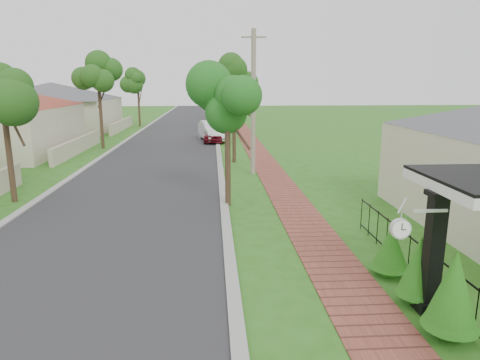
{
  "coord_description": "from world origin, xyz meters",
  "views": [
    {
      "loc": [
        0.24,
        -8.62,
        4.52
      ],
      "look_at": [
        1.1,
        4.65,
        1.5
      ],
      "focal_mm": 32.0,
      "sensor_mm": 36.0,
      "label": 1
    }
  ],
  "objects_px": {
    "parked_car_red": "(214,134)",
    "station_clock": "(403,227)",
    "parked_car_white": "(213,131)",
    "near_tree": "(227,106)",
    "porch_post": "(433,259)",
    "utility_pole": "(253,103)"
  },
  "relations": [
    {
      "from": "parked_car_red",
      "to": "station_clock",
      "type": "height_order",
      "value": "station_clock"
    },
    {
      "from": "parked_car_white",
      "to": "near_tree",
      "type": "relative_size",
      "value": 1.02
    },
    {
      "from": "porch_post",
      "to": "utility_pole",
      "type": "height_order",
      "value": "utility_pole"
    },
    {
      "from": "near_tree",
      "to": "parked_car_red",
      "type": "bearing_deg",
      "value": 91.29
    },
    {
      "from": "near_tree",
      "to": "porch_post",
      "type": "bearing_deg",
      "value": -64.89
    },
    {
      "from": "near_tree",
      "to": "station_clock",
      "type": "bearing_deg",
      "value": -70.98
    },
    {
      "from": "porch_post",
      "to": "parked_car_red",
      "type": "distance_m",
      "value": 26.1
    },
    {
      "from": "parked_car_red",
      "to": "near_tree",
      "type": "relative_size",
      "value": 0.79
    },
    {
      "from": "parked_car_red",
      "to": "parked_car_white",
      "type": "xyz_separation_m",
      "value": [
        -0.09,
        0.74,
        0.16
      ]
    },
    {
      "from": "parked_car_white",
      "to": "near_tree",
      "type": "height_order",
      "value": "near_tree"
    },
    {
      "from": "porch_post",
      "to": "utility_pole",
      "type": "relative_size",
      "value": 0.36
    },
    {
      "from": "porch_post",
      "to": "near_tree",
      "type": "distance_m",
      "value": 9.21
    },
    {
      "from": "porch_post",
      "to": "parked_car_white",
      "type": "distance_m",
      "value": 26.84
    },
    {
      "from": "utility_pole",
      "to": "station_clock",
      "type": "height_order",
      "value": "utility_pole"
    },
    {
      "from": "parked_car_red",
      "to": "near_tree",
      "type": "height_order",
      "value": "near_tree"
    },
    {
      "from": "porch_post",
      "to": "parked_car_white",
      "type": "height_order",
      "value": "porch_post"
    },
    {
      "from": "parked_car_red",
      "to": "parked_car_white",
      "type": "relative_size",
      "value": 0.77
    },
    {
      "from": "porch_post",
      "to": "parked_car_red",
      "type": "height_order",
      "value": "porch_post"
    },
    {
      "from": "parked_car_red",
      "to": "near_tree",
      "type": "xyz_separation_m",
      "value": [
        0.4,
        -17.76,
        3.08
      ]
    },
    {
      "from": "porch_post",
      "to": "parked_car_white",
      "type": "relative_size",
      "value": 0.53
    },
    {
      "from": "parked_car_white",
      "to": "utility_pole",
      "type": "distance_m",
      "value": 13.35
    },
    {
      "from": "parked_car_white",
      "to": "parked_car_red",
      "type": "bearing_deg",
      "value": -94.6
    }
  ]
}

